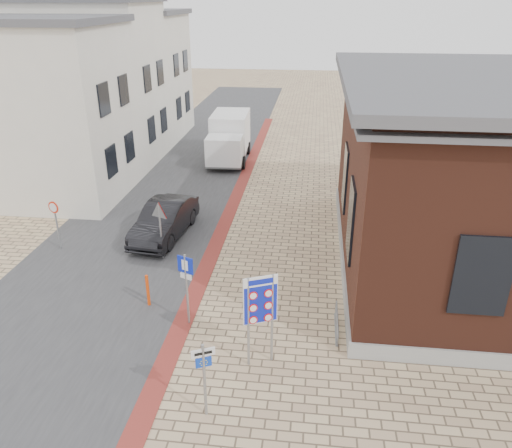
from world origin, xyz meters
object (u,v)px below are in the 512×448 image
at_px(sedan, 165,220).
at_px(bollard, 148,290).
at_px(parking_sign, 186,278).
at_px(border_sign, 260,302).
at_px(essen_sign, 204,370).
at_px(box_truck, 229,137).

distance_m(sedan, bollard, 5.15).
distance_m(sedan, parking_sign, 6.41).
relative_size(border_sign, bollard, 2.43).
distance_m(essen_sign, parking_sign, 3.74).
distance_m(border_sign, essen_sign, 2.35).
xyz_separation_m(sedan, box_truck, (0.89, 10.72, 0.68)).
height_order(sedan, parking_sign, parking_sign).
bearing_deg(sedan, essen_sign, -62.45).
xyz_separation_m(border_sign, parking_sign, (-2.35, 1.50, -0.33)).
xyz_separation_m(sedan, bollard, (0.92, -5.07, -0.16)).
height_order(box_truck, essen_sign, box_truck).
height_order(box_truck, parking_sign, box_truck).
bearing_deg(parking_sign, sedan, 134.49).
height_order(border_sign, essen_sign, border_sign).
distance_m(essen_sign, bollard, 5.18).
xyz_separation_m(box_truck, essen_sign, (2.82, -20.09, -0.08)).
height_order(box_truck, border_sign, box_truck).
height_order(parking_sign, bollard, parking_sign).
xyz_separation_m(parking_sign, bollard, (-1.51, 0.80, -1.05)).
xyz_separation_m(sedan, parking_sign, (2.43, -5.87, 0.88)).
bearing_deg(bollard, sedan, 100.26).
distance_m(sedan, essen_sign, 10.09).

